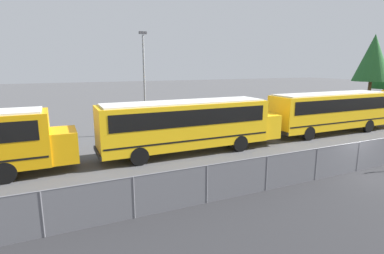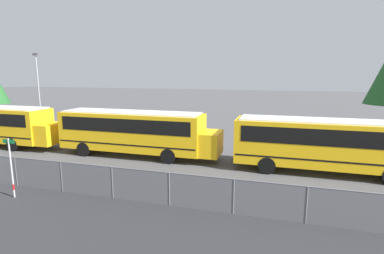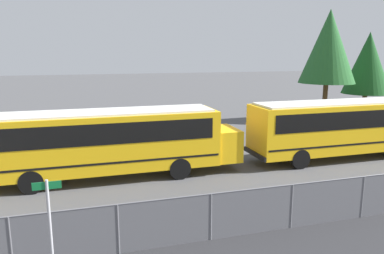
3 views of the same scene
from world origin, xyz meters
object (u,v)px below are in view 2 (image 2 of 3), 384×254
Objects in this scene: school_bus_3 at (134,130)px; street_sign at (11,167)px; school_bus_4 at (330,142)px; light_pole at (39,89)px.

school_bus_3 is 9.05m from street_sign.
school_bus_3 is at bearing 178.98° from school_bus_4.
school_bus_4 reaches higher than street_sign.
school_bus_4 is 4.07× the size of street_sign.
light_pole reaches higher than street_sign.
light_pole is at bearing 156.80° from school_bus_3.
light_pole is at bearing 128.99° from street_sign.
light_pole reaches higher than school_bus_4.
school_bus_3 is 4.07× the size of street_sign.
school_bus_3 is at bearing 75.14° from street_sign.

